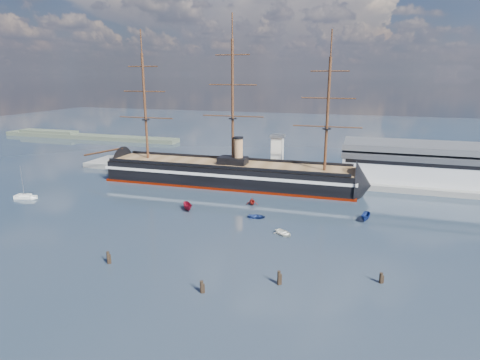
% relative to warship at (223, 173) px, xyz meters
% --- Properties ---
extents(ground, '(600.00, 600.00, 0.00)m').
position_rel_warship_xyz_m(ground, '(13.83, -20.00, -4.04)').
color(ground, '#1E2F40').
rests_on(ground, ground).
extents(quay, '(180.00, 18.00, 2.00)m').
position_rel_warship_xyz_m(quay, '(23.83, 16.00, -4.04)').
color(quay, slate).
rests_on(quay, ground).
extents(warehouse, '(63.00, 21.00, 11.60)m').
position_rel_warship_xyz_m(warehouse, '(71.83, 20.00, 3.95)').
color(warehouse, '#B7BABC').
rests_on(warehouse, ground).
extents(quay_tower, '(5.00, 5.00, 15.00)m').
position_rel_warship_xyz_m(quay_tower, '(16.83, 13.00, 5.72)').
color(quay_tower, silver).
rests_on(quay_tower, ground).
extents(shoreline, '(120.00, 10.00, 4.00)m').
position_rel_warship_xyz_m(shoreline, '(-125.40, 75.00, -2.59)').
color(shoreline, '#3F4C38').
rests_on(shoreline, ground).
extents(warship, '(113.04, 18.04, 53.94)m').
position_rel_warship_xyz_m(warship, '(0.00, 0.00, 0.00)').
color(warship, black).
rests_on(warship, ground).
extents(sailboat, '(7.05, 3.84, 10.82)m').
position_rel_warship_xyz_m(sailboat, '(-54.36, -35.57, -3.35)').
color(sailboat, silver).
rests_on(sailboat, ground).
extents(motorboat_a, '(6.80, 5.88, 2.66)m').
position_rel_warship_xyz_m(motorboat_a, '(-0.01, -30.18, -4.04)').
color(motorboat_a, maroon).
rests_on(motorboat_a, ground).
extents(motorboat_b, '(1.55, 3.17, 1.43)m').
position_rel_warship_xyz_m(motorboat_b, '(20.96, -30.50, -4.04)').
color(motorboat_b, navy).
rests_on(motorboat_b, ground).
extents(motorboat_d, '(7.02, 4.74, 2.37)m').
position_rel_warship_xyz_m(motorboat_d, '(16.41, -19.32, -4.04)').
color(motorboat_d, maroon).
rests_on(motorboat_d, ground).
extents(motorboat_e, '(3.16, 3.41, 1.56)m').
position_rel_warship_xyz_m(motorboat_e, '(30.53, -40.10, -4.04)').
color(motorboat_e, white).
rests_on(motorboat_e, ground).
extents(motorboat_f, '(6.69, 3.32, 2.56)m').
position_rel_warship_xyz_m(motorboat_f, '(49.67, -23.40, -4.04)').
color(motorboat_f, navy).
rests_on(motorboat_f, ground).
extents(piling_near_left, '(0.64, 0.64, 3.39)m').
position_rel_warship_xyz_m(piling_near_left, '(-1.39, -66.49, -4.04)').
color(piling_near_left, black).
rests_on(piling_near_left, ground).
extents(piling_near_mid, '(0.64, 0.64, 3.09)m').
position_rel_warship_xyz_m(piling_near_mid, '(21.83, -71.33, -4.04)').
color(piling_near_mid, black).
rests_on(piling_near_mid, ground).
extents(piling_near_right, '(0.64, 0.64, 3.48)m').
position_rel_warship_xyz_m(piling_near_right, '(34.53, -64.15, -4.04)').
color(piling_near_right, black).
rests_on(piling_near_right, ground).
extents(piling_far_right, '(0.64, 0.64, 2.83)m').
position_rel_warship_xyz_m(piling_far_right, '(52.90, -57.75, -4.04)').
color(piling_far_right, black).
rests_on(piling_far_right, ground).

